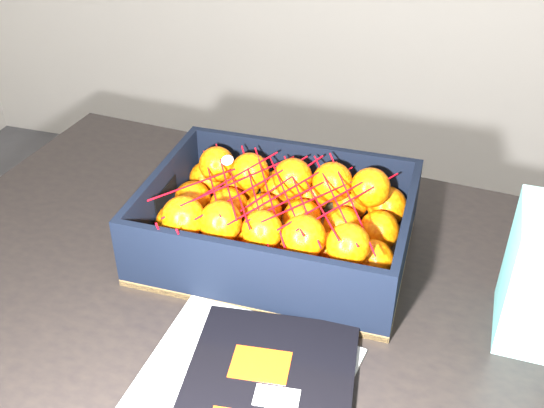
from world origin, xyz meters
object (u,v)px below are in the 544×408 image
(table, at_px, (271,335))
(retail_carton, at_px, (540,276))
(produce_crate, at_px, (277,232))
(magazine_stack, at_px, (244,394))

(table, relative_size, retail_carton, 6.57)
(table, bearing_deg, retail_carton, 3.84)
(table, distance_m, produce_crate, 0.16)
(table, distance_m, retail_carton, 0.41)
(magazine_stack, bearing_deg, table, 97.95)
(retail_carton, bearing_deg, produce_crate, 171.35)
(produce_crate, bearing_deg, table, -79.46)
(magazine_stack, xyz_separation_m, produce_crate, (-0.05, 0.30, 0.03))
(produce_crate, xyz_separation_m, retail_carton, (0.38, -0.07, 0.06))
(magazine_stack, distance_m, retail_carton, 0.42)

